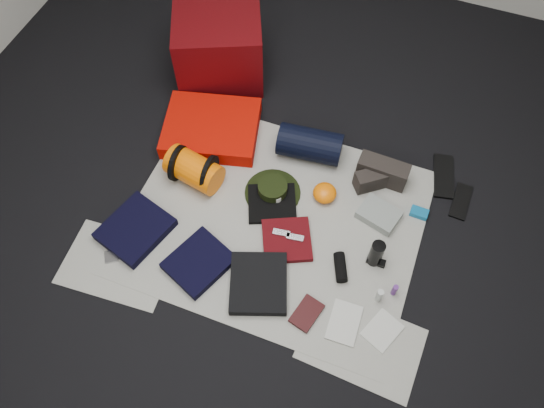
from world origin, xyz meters
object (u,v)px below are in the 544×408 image
(navy_duffel, at_px, (310,144))
(red_cabinet, at_px, (219,49))
(stuff_sack, at_px, (194,170))
(compact_camera, at_px, (374,219))
(water_bottle, at_px, (376,253))
(sleeping_pad, at_px, (212,128))
(paperback_book, at_px, (307,313))

(navy_duffel, bearing_deg, red_cabinet, 144.90)
(stuff_sack, height_order, compact_camera, stuff_sack)
(navy_duffel, xyz_separation_m, water_bottle, (0.55, -0.55, -0.01))
(sleeping_pad, xyz_separation_m, stuff_sack, (0.05, -0.34, 0.04))
(sleeping_pad, distance_m, navy_duffel, 0.62)
(navy_duffel, bearing_deg, sleeping_pad, 179.66)
(red_cabinet, xyz_separation_m, stuff_sack, (0.19, -0.83, -0.13))
(sleeping_pad, distance_m, compact_camera, 1.14)
(sleeping_pad, relative_size, stuff_sack, 1.79)
(red_cabinet, relative_size, paperback_book, 3.09)
(sleeping_pad, height_order, compact_camera, sleeping_pad)
(red_cabinet, xyz_separation_m, navy_duffel, (0.76, -0.42, -0.12))
(stuff_sack, height_order, paperback_book, stuff_sack)
(navy_duffel, distance_m, paperback_book, 1.01)
(navy_duffel, distance_m, compact_camera, 0.59)
(red_cabinet, xyz_separation_m, paperback_book, (1.07, -1.38, -0.21))
(stuff_sack, bearing_deg, sleeping_pad, 97.87)
(red_cabinet, distance_m, paperback_book, 1.76)
(sleeping_pad, bearing_deg, water_bottle, -22.57)
(paperback_book, bearing_deg, navy_duffel, 122.43)
(water_bottle, bearing_deg, compact_camera, 104.89)
(sleeping_pad, xyz_separation_m, paperback_book, (0.93, -0.90, -0.04))
(stuff_sack, height_order, navy_duffel, navy_duffel)
(red_cabinet, distance_m, compact_camera, 1.47)
(paperback_book, bearing_deg, sleeping_pad, 150.33)
(red_cabinet, xyz_separation_m, compact_camera, (1.25, -0.73, -0.20))
(water_bottle, bearing_deg, stuff_sack, 172.73)
(stuff_sack, bearing_deg, navy_duffel, 35.52)
(red_cabinet, height_order, sleeping_pad, red_cabinet)
(water_bottle, distance_m, compact_camera, 0.26)
(stuff_sack, xyz_separation_m, water_bottle, (1.12, -0.14, -0.00))
(navy_duffel, xyz_separation_m, compact_camera, (0.49, -0.31, -0.08))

